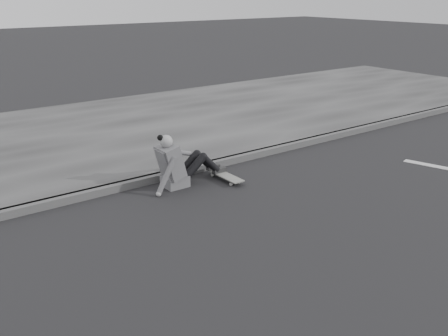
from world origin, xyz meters
name	(u,v)px	position (x,y,z in m)	size (l,w,h in m)	color
ground	(297,228)	(0.00, 0.00, 0.00)	(80.00, 80.00, 0.00)	black
curb	(190,170)	(0.00, 2.58, 0.06)	(24.00, 0.16, 0.12)	#454545
sidewalk	(115,131)	(0.00, 5.60, 0.06)	(24.00, 6.00, 0.12)	#383838
skateboard	(225,176)	(0.28, 1.97, 0.07)	(0.20, 0.78, 0.09)	#9C9C97
seated_woman	(178,164)	(-0.45, 2.21, 0.36)	(1.38, 0.46, 0.88)	#565658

